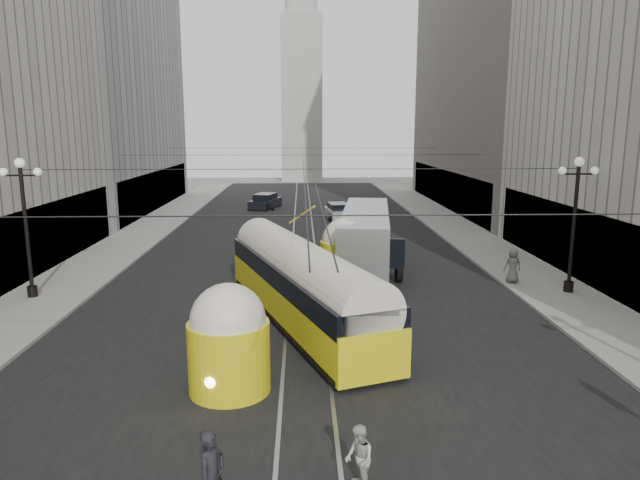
{
  "coord_description": "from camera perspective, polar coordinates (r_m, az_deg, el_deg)",
  "views": [
    {
      "loc": [
        -0.11,
        -7.83,
        7.8
      ],
      "look_at": [
        0.67,
        16.05,
        3.12
      ],
      "focal_mm": 32.0,
      "sensor_mm": 36.0,
      "label": 1
    }
  ],
  "objects": [
    {
      "name": "rail_right",
      "position": [
        41.09,
        -0.63,
        0.15
      ],
      "size": [
        0.12,
        85.0,
        0.04
      ],
      "primitive_type": "cube",
      "color": "gray",
      "rests_on": "ground"
    },
    {
      "name": "pedestrian_crossing_b",
      "position": [
        13.28,
        3.92,
        -20.97
      ],
      "size": [
        0.7,
        0.83,
        1.51
      ],
      "primitive_type": "imported",
      "rotation": [
        0.0,
        0.0,
        -1.39
      ],
      "color": "#B1AFA5",
      "rests_on": "ground"
    },
    {
      "name": "building_right_far",
      "position": [
        59.95,
        18.78,
        18.69
      ],
      "size": [
        12.6,
        32.6,
        32.6
      ],
      "color": "#514C47",
      "rests_on": "ground"
    },
    {
      "name": "sedan_dark_far",
      "position": [
        57.01,
        -5.5,
        3.85
      ],
      "size": [
        3.2,
        4.99,
        1.46
      ],
      "color": "black",
      "rests_on": "ground"
    },
    {
      "name": "pedestrian_sidewalk_right",
      "position": [
        30.28,
        18.72,
        -2.43
      ],
      "size": [
        0.88,
        0.57,
        1.76
      ],
      "primitive_type": "imported",
      "rotation": [
        0.0,
        0.0,
        3.19
      ],
      "color": "slate",
      "rests_on": "sidewalk_right"
    },
    {
      "name": "streetcar",
      "position": [
        23.08,
        -1.85,
        -4.35
      ],
      "size": [
        6.81,
        14.72,
        3.39
      ],
      "color": "yellow",
      "rests_on": "ground"
    },
    {
      "name": "building_left_far",
      "position": [
        59.62,
        -22.3,
        16.56
      ],
      "size": [
        12.6,
        28.6,
        28.6
      ],
      "color": "#999999",
      "rests_on": "ground"
    },
    {
      "name": "sidewalk_left",
      "position": [
        46.07,
        -16.79,
        0.96
      ],
      "size": [
        4.0,
        72.0,
        0.15
      ],
      "primitive_type": "cube",
      "color": "gray",
      "rests_on": "ground"
    },
    {
      "name": "lamppost_left_mid",
      "position": [
        28.98,
        -27.39,
        1.8
      ],
      "size": [
        1.86,
        0.44,
        6.37
      ],
      "color": "black",
      "rests_on": "sidewalk_left"
    },
    {
      "name": "road",
      "position": [
        41.08,
        -1.67,
        0.14
      ],
      "size": [
        20.0,
        85.0,
        0.02
      ],
      "primitive_type": "cube",
      "color": "black",
      "rests_on": "ground"
    },
    {
      "name": "distant_tower",
      "position": [
        88.12,
        -1.85,
        15.75
      ],
      "size": [
        6.0,
        6.0,
        31.36
      ],
      "color": "#B2AFA8",
      "rests_on": "ground"
    },
    {
      "name": "catenary",
      "position": [
        39.37,
        -1.54,
        8.29
      ],
      "size": [
        25.0,
        72.0,
        0.23
      ],
      "color": "black",
      "rests_on": "ground"
    },
    {
      "name": "lamppost_right_mid",
      "position": [
        29.07,
        24.1,
        2.1
      ],
      "size": [
        1.86,
        0.44,
        6.37
      ],
      "color": "black",
      "rests_on": "sidewalk_right"
    },
    {
      "name": "rail_left",
      "position": [
        41.08,
        -2.72,
        0.13
      ],
      "size": [
        0.12,
        85.0,
        0.04
      ],
      "primitive_type": "cube",
      "color": "gray",
      "rests_on": "ground"
    },
    {
      "name": "sidewalk_right",
      "position": [
        46.13,
        13.39,
        1.15
      ],
      "size": [
        4.0,
        72.0,
        0.15
      ],
      "primitive_type": "cube",
      "color": "gray",
      "rests_on": "ground"
    },
    {
      "name": "pedestrian_crossing_a",
      "position": [
        12.6,
        -10.73,
        -22.11
      ],
      "size": [
        0.72,
        0.82,
        1.88
      ],
      "primitive_type": "imported",
      "rotation": [
        0.0,
        0.0,
        1.07
      ],
      "color": "black",
      "rests_on": "ground"
    },
    {
      "name": "sedan_white_far",
      "position": [
        50.03,
        1.84,
        2.84
      ],
      "size": [
        2.34,
        4.56,
        1.38
      ],
      "color": "silver",
      "rests_on": "ground"
    },
    {
      "name": "city_bus",
      "position": [
        33.27,
        4.57,
        0.53
      ],
      "size": [
        4.2,
        12.63,
        3.14
      ],
      "color": "#A2A4A7",
      "rests_on": "ground"
    }
  ]
}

